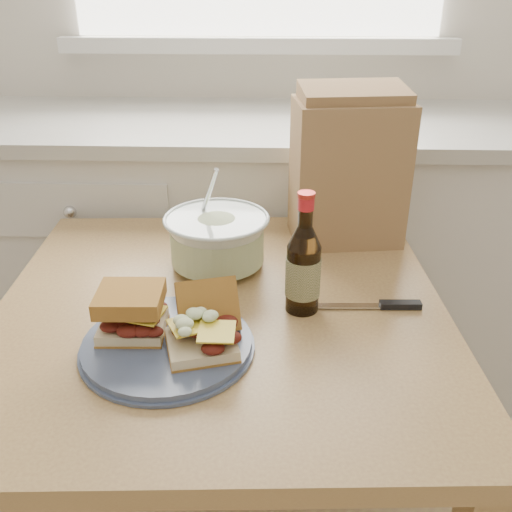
{
  "coord_description": "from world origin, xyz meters",
  "views": [
    {
      "loc": [
        0.07,
        -0.06,
        1.36
      ],
      "look_at": [
        0.03,
        0.98,
        0.83
      ],
      "focal_mm": 40.0,
      "sensor_mm": 36.0,
      "label": 1
    }
  ],
  "objects_px": {
    "dining_table": "(222,350)",
    "plate": "(167,345)",
    "paper_bag": "(348,173)",
    "beer_bottle": "(303,268)",
    "coleslaw_bowl": "(217,242)"
  },
  "relations": [
    {
      "from": "dining_table",
      "to": "coleslaw_bowl",
      "type": "distance_m",
      "value": 0.24
    },
    {
      "from": "dining_table",
      "to": "paper_bag",
      "type": "distance_m",
      "value": 0.52
    },
    {
      "from": "dining_table",
      "to": "beer_bottle",
      "type": "distance_m",
      "value": 0.26
    },
    {
      "from": "beer_bottle",
      "to": "coleslaw_bowl",
      "type": "bearing_deg",
      "value": 132.15
    },
    {
      "from": "coleslaw_bowl",
      "to": "beer_bottle",
      "type": "relative_size",
      "value": 0.95
    },
    {
      "from": "plate",
      "to": "coleslaw_bowl",
      "type": "distance_m",
      "value": 0.33
    },
    {
      "from": "plate",
      "to": "coleslaw_bowl",
      "type": "height_order",
      "value": "coleslaw_bowl"
    },
    {
      "from": "dining_table",
      "to": "beer_bottle",
      "type": "xyz_separation_m",
      "value": [
        0.16,
        -0.0,
        0.2
      ]
    },
    {
      "from": "coleslaw_bowl",
      "to": "beer_bottle",
      "type": "bearing_deg",
      "value": -43.39
    },
    {
      "from": "coleslaw_bowl",
      "to": "paper_bag",
      "type": "distance_m",
      "value": 0.36
    },
    {
      "from": "plate",
      "to": "paper_bag",
      "type": "distance_m",
      "value": 0.62
    },
    {
      "from": "plate",
      "to": "beer_bottle",
      "type": "height_order",
      "value": "beer_bottle"
    },
    {
      "from": "dining_table",
      "to": "plate",
      "type": "xyz_separation_m",
      "value": [
        -0.08,
        -0.15,
        0.12
      ]
    },
    {
      "from": "coleslaw_bowl",
      "to": "plate",
      "type": "bearing_deg",
      "value": -100.48
    },
    {
      "from": "beer_bottle",
      "to": "plate",
      "type": "bearing_deg",
      "value": -153.7
    }
  ]
}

